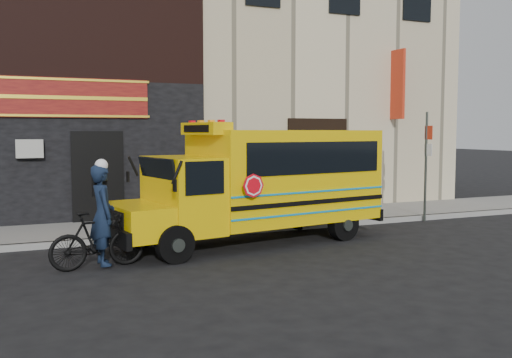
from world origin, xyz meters
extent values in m
plane|color=black|center=(0.00, 0.00, 0.00)|extent=(120.00, 120.00, 0.00)
cube|color=gray|center=(0.00, 2.60, 0.07)|extent=(40.00, 0.20, 0.15)
cube|color=gray|center=(0.00, 4.10, 0.07)|extent=(40.00, 3.00, 0.15)
cube|color=beige|center=(0.00, 10.50, 6.15)|extent=(20.00, 10.00, 12.00)
cube|color=black|center=(-5.00, 5.55, 2.15)|extent=(10.00, 0.30, 4.00)
cube|color=black|center=(-5.00, 5.55, 5.65)|extent=(10.00, 0.28, 3.00)
cube|color=#5C0D10|center=(-5.00, 5.38, 3.65)|extent=(6.50, 0.12, 1.10)
cube|color=black|center=(-3.20, 5.40, 1.40)|extent=(1.30, 0.10, 2.50)
cube|color=red|center=(7.00, 5.15, 4.35)|extent=(0.10, 0.70, 2.40)
cylinder|color=black|center=(-2.40, -0.04, 0.40)|extent=(0.84, 0.41, 0.80)
cylinder|color=black|center=(-2.73, 1.83, 0.40)|extent=(0.84, 0.41, 0.80)
cylinder|color=black|center=(2.13, 0.75, 0.40)|extent=(0.84, 0.41, 0.80)
cylinder|color=black|center=(1.80, 2.62, 0.40)|extent=(0.84, 0.41, 0.80)
cube|color=#DCB004|center=(-3.01, 0.82, 0.80)|extent=(1.33, 2.14, 0.70)
cube|color=black|center=(-3.55, 0.73, 0.55)|extent=(0.47, 2.04, 0.35)
cube|color=#DCB004|center=(-1.93, 1.01, 1.30)|extent=(1.54, 2.28, 1.70)
cube|color=black|center=(-2.49, 0.91, 1.70)|extent=(0.37, 1.78, 0.90)
cube|color=#DCB004|center=(0.88, 1.50, 1.62)|extent=(4.81, 2.94, 2.25)
cube|color=black|center=(3.13, 1.89, 0.55)|extent=(0.50, 2.19, 0.30)
cube|color=black|center=(1.17, 0.42, 2.10)|extent=(3.85, 0.71, 0.75)
cube|color=#DCB004|center=(-1.34, 1.11, 2.78)|extent=(0.77, 1.66, 0.28)
cylinder|color=red|center=(-0.67, -0.09, 1.55)|extent=(0.52, 0.12, 0.52)
cylinder|color=#383F3A|center=(6.02, 2.40, 1.65)|extent=(0.07, 0.07, 3.30)
cube|color=red|center=(6.03, 2.32, 2.68)|extent=(0.06, 0.29, 0.41)
cube|color=white|center=(6.03, 2.32, 2.17)|extent=(0.06, 0.29, 0.36)
imported|color=black|center=(-3.92, 0.13, 0.57)|extent=(1.95, 0.77, 1.14)
imported|color=black|center=(-3.81, 0.21, 1.01)|extent=(0.55, 0.78, 2.01)
camera|label=1|loc=(-5.41, -11.34, 2.71)|focal=40.00mm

